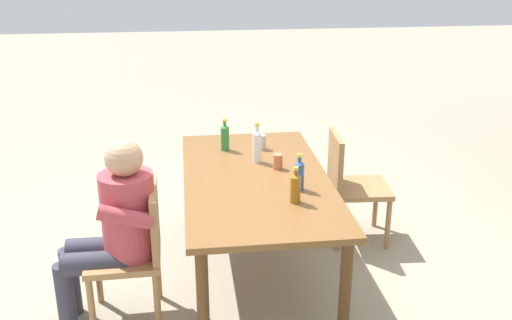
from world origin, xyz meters
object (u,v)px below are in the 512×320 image
Objects in this scene: bottle_blue at (299,174)px; backpack_by_far_side at (260,164)px; bottle_amber at (295,187)px; bottle_clear at (257,145)px; chair_near_right at (137,247)px; dining_table at (256,187)px; cup_terracotta at (278,162)px; person_in_white_shirt at (116,224)px; cup_steel at (261,142)px; chair_far_left at (350,181)px; bottle_green at (225,137)px.

backpack_by_far_side is at bearing -179.71° from bottle_blue.
backpack_by_far_side is (-2.00, 0.05, -0.62)m from bottle_amber.
bottle_blue is at bearing 20.97° from bottle_clear.
chair_near_right is 2.25m from backpack_by_far_side.
cup_terracotta reaches higher than dining_table.
cup_steel is at bearing 134.17° from person_in_white_shirt.
bottle_green is at bearing -98.12° from chair_far_left.
bottle_clear is (0.15, -0.74, 0.38)m from chair_far_left.
bottle_blue is (0.67, -0.54, 0.36)m from chair_far_left.
bottle_blue reaches higher than chair_far_left.
chair_near_right is 1.14m from cup_terracotta.
bottle_amber reaches higher than chair_far_left.
bottle_green reaches higher than bottle_amber.
bottle_clear is at bearing -168.73° from bottle_amber.
cup_terracotta is at bearing 37.67° from bottle_green.
person_in_white_shirt reaches higher than bottle_blue.
person_in_white_shirt is 2.33m from backpack_by_far_side.
chair_far_left is 3.53× the size of bottle_green.
dining_table is 0.39m from bottle_blue.
chair_near_right is 3.53× the size of bottle_green.
bottle_green is (-0.56, -0.17, 0.19)m from dining_table.
cup_steel is at bearing 166.53° from bottle_clear.
chair_near_right is at bearing -60.17° from cup_terracotta.
chair_far_left is 2.97× the size of bottle_clear.
bottle_clear is (-0.70, 0.83, 0.38)m from chair_near_right.
bottle_blue is at bearing -38.73° from chair_far_left.
bottle_clear is at bearing -78.74° from chair_far_left.
person_in_white_shirt is 1.40m from cup_steel.
dining_table is at bearing 118.08° from chair_near_right.
bottle_amber is 0.93× the size of bottle_green.
bottle_clear is at bearing 130.11° from chair_near_right.
bottle_clear is 0.56m from bottle_blue.
cup_terracotta is 1.55m from backpack_by_far_side.
person_in_white_shirt reaches higher than cup_terracotta.
backpack_by_far_side is (-1.01, 0.40, -0.62)m from bottle_green.
bottle_green reaches higher than dining_table.
bottle_blue is (-0.17, 1.14, 0.19)m from person_in_white_shirt.
chair_near_right is at bearing -42.57° from cup_steel.
dining_table is at bearing -61.50° from chair_far_left.
bottle_blue reaches higher than dining_table.
person_in_white_shirt is 1.23m from bottle_green.
bottle_amber is 2.10m from backpack_by_far_side.
backpack_by_far_side is (-1.82, -0.01, -0.62)m from bottle_blue.
cup_steel reaches higher than backpack_by_far_side.
dining_table is at bearing -8.49° from backpack_by_far_side.
dining_table is at bearing -52.85° from cup_terracotta.
bottle_green is at bearing 143.43° from person_in_white_shirt.
cup_steel is (-0.55, 0.11, 0.13)m from dining_table.
cup_terracotta is at bearing 8.07° from cup_steel.
dining_table is 2.14× the size of chair_near_right.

